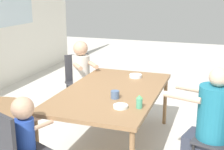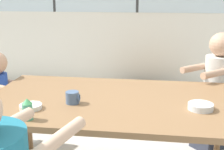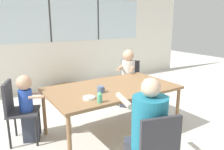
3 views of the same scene
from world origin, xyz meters
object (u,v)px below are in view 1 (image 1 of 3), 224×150
(chair_for_toddler, at_px, (12,148))
(person_toddler, at_px, (27,145))
(chair_for_man_blue_shirt, at_px, (79,77))
(person_man_blue_shirt, at_px, (82,80))
(coffee_mug, at_px, (115,94))
(sippy_cup, at_px, (139,101))
(bowl_white_shallow, at_px, (121,106))
(bowl_cereal, at_px, (136,76))
(person_woman_green_shirt, at_px, (210,131))

(chair_for_toddler, relative_size, person_toddler, 0.91)
(chair_for_man_blue_shirt, bearing_deg, person_man_blue_shirt, 90.00)
(coffee_mug, xyz_separation_m, sippy_cup, (-0.19, -0.32, 0.03))
(chair_for_man_blue_shirt, height_order, chair_for_toddler, same)
(sippy_cup, bearing_deg, person_man_blue_shirt, 42.78)
(sippy_cup, relative_size, bowl_white_shallow, 0.92)
(person_man_blue_shirt, distance_m, sippy_cup, 1.82)
(coffee_mug, distance_m, bowl_cereal, 0.87)
(bowl_white_shallow, bearing_deg, chair_for_toddler, 134.16)
(person_man_blue_shirt, height_order, person_toddler, person_man_blue_shirt)
(coffee_mug, height_order, bowl_cereal, coffee_mug)
(person_woman_green_shirt, relative_size, coffee_mug, 11.79)
(person_woman_green_shirt, xyz_separation_m, person_man_blue_shirt, (1.18, 1.90, 0.01))
(sippy_cup, height_order, bowl_cereal, sippy_cup)
(chair_for_man_blue_shirt, xyz_separation_m, person_man_blue_shirt, (-0.12, -0.11, 0.00))
(coffee_mug, bearing_deg, chair_for_toddler, 148.06)
(person_woman_green_shirt, height_order, person_man_blue_shirt, person_woman_green_shirt)
(bowl_cereal, bearing_deg, person_man_blue_shirt, 73.86)
(sippy_cup, bearing_deg, chair_for_toddler, 130.28)
(chair_for_man_blue_shirt, relative_size, sippy_cup, 6.42)
(person_woman_green_shirt, bearing_deg, person_toddler, 132.45)
(bowl_cereal, bearing_deg, person_toddler, 162.06)
(person_man_blue_shirt, bearing_deg, chair_for_man_blue_shirt, -90.00)
(chair_for_man_blue_shirt, xyz_separation_m, bowl_white_shallow, (-1.50, -1.16, 0.21))
(sippy_cup, distance_m, bowl_cereal, 1.11)
(person_woman_green_shirt, distance_m, bowl_white_shallow, 0.90)
(chair_for_man_blue_shirt, bearing_deg, chair_for_toddler, 58.28)
(coffee_mug, distance_m, sippy_cup, 0.37)
(chair_for_man_blue_shirt, relative_size, chair_for_toddler, 1.00)
(bowl_cereal, bearing_deg, bowl_white_shallow, -172.58)
(person_man_blue_shirt, bearing_deg, chair_for_toddler, 56.01)
(person_woman_green_shirt, distance_m, sippy_cup, 0.75)
(chair_for_toddler, height_order, person_woman_green_shirt, person_woman_green_shirt)
(person_woman_green_shirt, xyz_separation_m, bowl_white_shallow, (-0.20, 0.85, 0.22))
(person_woman_green_shirt, bearing_deg, coffee_mug, 102.47)
(chair_for_toddler, distance_m, coffee_mug, 1.18)
(person_toddler, height_order, bowl_cereal, person_toddler)
(person_toddler, height_order, bowl_white_shallow, person_toddler)
(person_woman_green_shirt, height_order, coffee_mug, person_woman_green_shirt)
(person_woman_green_shirt, height_order, person_toddler, person_woman_green_shirt)
(chair_for_man_blue_shirt, relative_size, bowl_white_shallow, 5.90)
(chair_for_toddler, bearing_deg, bowl_white_shallow, 65.59)
(bowl_white_shallow, bearing_deg, chair_for_man_blue_shirt, 37.71)
(person_woman_green_shirt, relative_size, person_man_blue_shirt, 1.04)
(chair_for_toddler, xyz_separation_m, sippy_cup, (0.78, -0.93, 0.27))
(chair_for_toddler, bearing_deg, chair_for_man_blue_shirt, 121.72)
(coffee_mug, height_order, bowl_white_shallow, coffee_mug)
(chair_for_man_blue_shirt, xyz_separation_m, sippy_cup, (-1.44, -1.33, 0.27))
(person_man_blue_shirt, relative_size, person_toddler, 1.17)
(coffee_mug, bearing_deg, chair_for_man_blue_shirt, 39.16)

